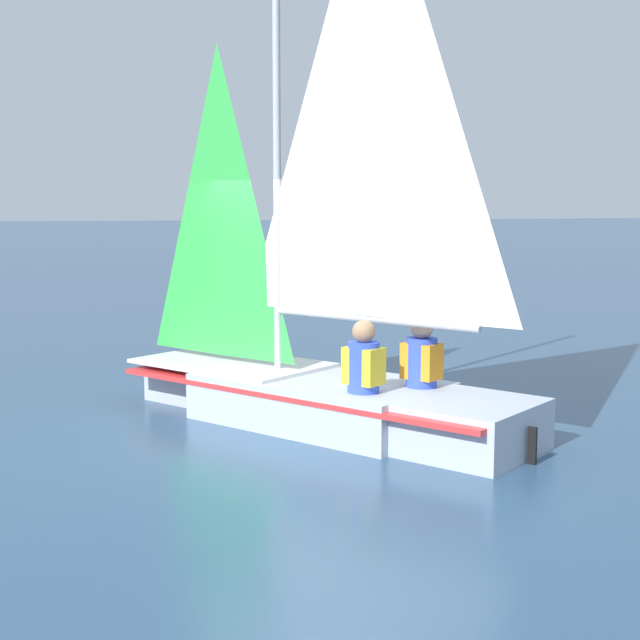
% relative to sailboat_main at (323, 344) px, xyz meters
% --- Properties ---
extents(ground_plane, '(260.00, 260.00, 0.00)m').
position_rel_sailboat_main_xyz_m(ground_plane, '(0.02, -0.04, -0.83)').
color(ground_plane, '#2D4C6B').
extents(sailboat_main, '(3.63, 4.49, 5.70)m').
position_rel_sailboat_main_xyz_m(sailboat_main, '(0.00, 0.00, 0.00)').
color(sailboat_main, '#B2BCCC').
rests_on(sailboat_main, ground_plane).
extents(sailor_helm, '(0.42, 0.43, 1.16)m').
position_rel_sailboat_main_xyz_m(sailor_helm, '(-0.15, 0.75, -0.21)').
color(sailor_helm, black).
rests_on(sailor_helm, ground_plane).
extents(sailor_crew, '(0.42, 0.43, 1.16)m').
position_rel_sailboat_main_xyz_m(sailor_crew, '(-0.78, 0.68, -0.20)').
color(sailor_crew, black).
rests_on(sailor_crew, ground_plane).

